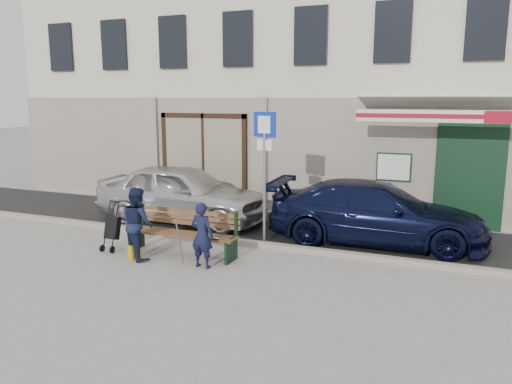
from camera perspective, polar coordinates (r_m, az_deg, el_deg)
The scene contains 11 objects.
ground at distance 9.61m, azimuth -2.58°, elevation -8.81°, with size 80.00×80.00×0.00m, color #9E9991.
asphalt_lane at distance 12.37m, azimuth 3.44°, elevation -4.29°, with size 60.00×3.20×0.01m, color #282828.
curb at distance 10.91m, azimuth 0.73°, elevation -6.06°, with size 60.00×0.18×0.12m, color #9E9384.
building at distance 17.18m, azimuth 9.67°, elevation 16.54°, with size 20.00×8.27×10.00m.
car_silver at distance 13.08m, azimuth -8.45°, elevation -0.13°, with size 1.81×4.49×1.53m, color silver.
car_navy at distance 11.40m, azimuth 13.57°, elevation -2.34°, with size 1.93×4.75×1.38m, color black.
parking_sign at distance 10.76m, azimuth 0.98°, elevation 4.17°, with size 0.54×0.13×2.92m.
bench at distance 10.45m, azimuth -8.65°, elevation -4.66°, with size 2.40×1.17×0.98m.
man at distance 9.58m, azimuth -6.19°, elevation -4.92°, with size 0.47×0.31×1.28m, color #121633.
woman at distance 10.30m, azimuth -13.36°, elevation -3.49°, with size 0.71×0.56×1.47m, color #141C39.
stroller at distance 11.07m, azimuth -16.10°, elevation -4.06°, with size 0.30×0.43×1.04m.
Camera 1 is at (3.81, -8.21, 3.24)m, focal length 35.00 mm.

